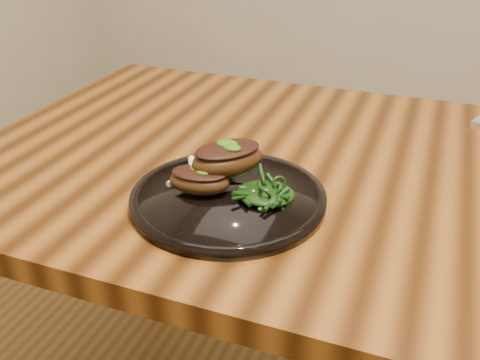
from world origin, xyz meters
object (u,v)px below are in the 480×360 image
object	(u,v)px
plate	(228,197)
desk	(422,225)
greens_heap	(266,190)
lamb_chop_front	(199,179)

from	to	relation	value
plate	desk	bearing A→B (deg)	32.61
desk	greens_heap	bearing A→B (deg)	-142.01
lamb_chop_front	greens_heap	size ratio (longest dim) A/B	1.18
lamb_chop_front	greens_heap	xyz separation A→B (m)	(0.10, 0.02, -0.01)
desk	greens_heap	size ratio (longest dim) A/B	19.01
desk	greens_heap	distance (m)	0.30
plate	greens_heap	xyz separation A→B (m)	(0.06, 0.01, 0.02)
lamb_chop_front	greens_heap	world-z (taller)	lamb_chop_front
plate	lamb_chop_front	size ratio (longest dim) A/B	2.92
plate	lamb_chop_front	bearing A→B (deg)	-166.31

